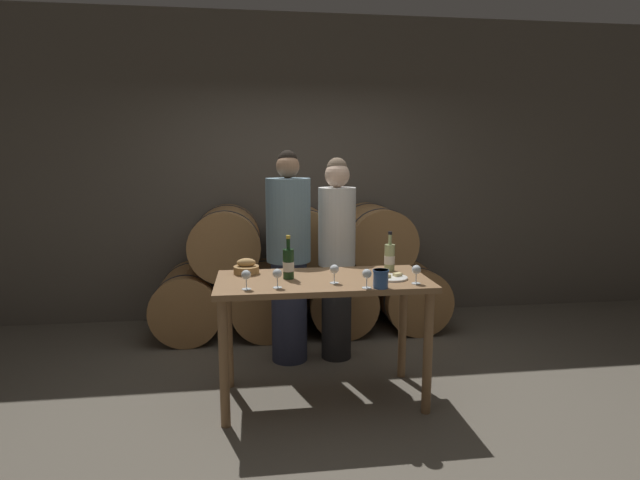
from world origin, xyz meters
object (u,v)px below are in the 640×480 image
object	(u,v)px
person_left	(289,257)
bread_basket	(246,268)
wine_glass_center	(334,270)
tasting_table	(323,297)
wine_bottle_red	(288,264)
cheese_plate	(392,277)
person_right	(337,257)
wine_bottle_white	(390,257)
blue_crock	(381,278)
wine_glass_far_right	(416,270)
wine_glass_right	(367,275)
wine_glass_left	(277,274)
wine_glass_far_left	(246,276)

from	to	relation	value
person_left	bread_basket	xyz separation A→B (m)	(-0.35, -0.53, 0.03)
wine_glass_center	bread_basket	bearing A→B (deg)	149.01
tasting_table	wine_bottle_red	distance (m)	0.34
cheese_plate	person_right	bearing A→B (deg)	107.20
wine_bottle_white	blue_crock	bearing A→B (deg)	-111.62
person_right	cheese_plate	distance (m)	0.86
tasting_table	wine_glass_far_right	distance (m)	0.68
person_left	person_right	xyz separation A→B (m)	(0.41, 0.00, -0.01)
wine_glass_right	blue_crock	bearing A→B (deg)	-3.54
blue_crock	wine_glass_left	distance (m)	0.67
wine_glass_center	tasting_table	bearing A→B (deg)	112.98
wine_glass_far_left	wine_glass_center	world-z (taller)	same
wine_glass_far_left	cheese_plate	bearing A→B (deg)	8.67
person_left	wine_glass_left	world-z (taller)	person_left
blue_crock	wine_glass_far_right	bearing A→B (deg)	16.09
wine_glass_center	wine_bottle_red	bearing A→B (deg)	150.47
tasting_table	blue_crock	world-z (taller)	blue_crock
wine_bottle_red	bread_basket	distance (m)	0.36
person_right	cheese_plate	world-z (taller)	person_right
tasting_table	person_right	world-z (taller)	person_right
bread_basket	cheese_plate	size ratio (longest dim) A/B	0.84
wine_bottle_white	bread_basket	distance (m)	1.06
person_left	wine_bottle_red	world-z (taller)	person_left
wine_glass_far_left	wine_glass_left	size ratio (longest dim) A/B	1.00
blue_crock	wine_glass_right	distance (m)	0.09
tasting_table	wine_glass_far_right	size ratio (longest dim) A/B	11.55
person_left	wine_glass_far_right	world-z (taller)	person_left
wine_glass_far_left	wine_glass_far_right	xyz separation A→B (m)	(1.13, -0.00, 0.00)
wine_bottle_red	wine_glass_far_left	distance (m)	0.38
person_left	wine_bottle_red	distance (m)	0.73
person_right	wine_glass_center	world-z (taller)	person_right
person_right	wine_bottle_red	bearing A→B (deg)	-122.59
person_right	wine_glass_right	size ratio (longest dim) A/B	13.57
wine_bottle_white	bread_basket	size ratio (longest dim) A/B	1.60
person_left	person_right	world-z (taller)	person_left
wine_glass_center	wine_glass_right	xyz separation A→B (m)	(0.19, -0.16, 0.00)
cheese_plate	wine_glass_center	xyz separation A→B (m)	(-0.42, -0.07, 0.08)
cheese_plate	wine_glass_far_right	size ratio (longest dim) A/B	1.72
tasting_table	wine_glass_right	world-z (taller)	wine_glass_right
cheese_plate	person_left	bearing A→B (deg)	128.98
wine_bottle_white	bread_basket	world-z (taller)	wine_bottle_white
blue_crock	wine_glass_center	bearing A→B (deg)	150.00
wine_bottle_red	wine_glass_left	xyz separation A→B (m)	(-0.09, -0.24, -0.02)
wine_bottle_red	person_right	bearing A→B (deg)	57.41
person_right	wine_glass_far_left	xyz separation A→B (m)	(-0.75, -0.97, 0.09)
person_left	wine_glass_right	world-z (taller)	person_left
wine_bottle_white	cheese_plate	world-z (taller)	wine_bottle_white
wine_glass_far_right	wine_bottle_white	bearing A→B (deg)	100.34
person_left	cheese_plate	bearing A→B (deg)	-51.02
cheese_plate	wine_bottle_white	bearing A→B (deg)	78.61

